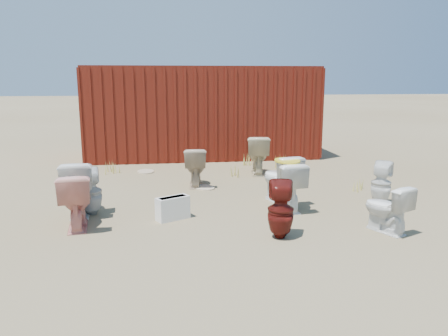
{
  "coord_description": "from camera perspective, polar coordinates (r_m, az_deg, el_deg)",
  "views": [
    {
      "loc": [
        -1.0,
        -6.83,
        2.09
      ],
      "look_at": [
        0.0,
        0.6,
        0.55
      ],
      "focal_mm": 35.0,
      "sensor_mm": 36.0,
      "label": 1
    }
  ],
  "objects": [
    {
      "name": "toilet_back_e",
      "position": [
        7.79,
        19.83,
        -1.89
      ],
      "size": [
        0.47,
        0.47,
        0.73
      ],
      "primitive_type": "imported",
      "rotation": [
        0.0,
        0.0,
        2.48
      ],
      "color": "white",
      "rests_on": "ground"
    },
    {
      "name": "shipping_container",
      "position": [
        12.1,
        -2.92,
        7.37
      ],
      "size": [
        6.0,
        2.4,
        2.4
      ],
      "primitive_type": "cube",
      "color": "#4D1A0C",
      "rests_on": "ground"
    },
    {
      "name": "weed_clump_d",
      "position": [
        10.53,
        -4.38,
        0.92
      ],
      "size": [
        0.3,
        0.3,
        0.29
      ],
      "primitive_type": "cone",
      "color": "#BAAD4A",
      "rests_on": "ground"
    },
    {
      "name": "toilet_front_a",
      "position": [
        7.15,
        -18.4,
        -2.43
      ],
      "size": [
        0.54,
        0.87,
        0.86
      ],
      "primitive_type": "imported",
      "rotation": [
        0.0,
        0.0,
        3.21
      ],
      "color": "silver",
      "rests_on": "ground"
    },
    {
      "name": "weed_clump_e",
      "position": [
        10.7,
        3.37,
        1.12
      ],
      "size": [
        0.34,
        0.34,
        0.29
      ],
      "primitive_type": "cone",
      "color": "#BAAD4A",
      "rests_on": "ground"
    },
    {
      "name": "weed_clump_f",
      "position": [
        8.67,
        17.23,
        -2.12
      ],
      "size": [
        0.28,
        0.28,
        0.22
      ],
      "primitive_type": "cone",
      "color": "#BAAD4A",
      "rests_on": "ground"
    },
    {
      "name": "toilet_back_beige_left",
      "position": [
        8.63,
        -3.78,
        0.18
      ],
      "size": [
        0.48,
        0.78,
        0.77
      ],
      "primitive_type": "imported",
      "rotation": [
        0.0,
        0.0,
        3.07
      ],
      "color": "tan",
      "rests_on": "ground"
    },
    {
      "name": "loose_tank",
      "position": [
        6.64,
        -6.71,
        -5.23
      ],
      "size": [
        0.53,
        0.41,
        0.35
      ],
      "primitive_type": "cube",
      "rotation": [
        0.0,
        0.0,
        0.5
      ],
      "color": "white",
      "rests_on": "ground"
    },
    {
      "name": "toilet_back_beige_right",
      "position": [
        9.72,
        4.44,
        1.74
      ],
      "size": [
        0.6,
        0.91,
        0.86
      ],
      "primitive_type": "imported",
      "rotation": [
        0.0,
        0.0,
        2.99
      ],
      "color": "beige",
      "rests_on": "ground"
    },
    {
      "name": "weed_clump_b",
      "position": [
        9.47,
        1.77,
        -0.38
      ],
      "size": [
        0.32,
        0.32,
        0.25
      ],
      "primitive_type": "cone",
      "color": "#BAAD4A",
      "rests_on": "ground"
    },
    {
      "name": "toilet_front_c",
      "position": [
        7.5,
        7.36,
        -1.39
      ],
      "size": [
        0.67,
        0.91,
        0.83
      ],
      "primitive_type": "imported",
      "rotation": [
        0.0,
        0.0,
        3.42
      ],
      "color": "white",
      "rests_on": "ground"
    },
    {
      "name": "toilet_front_maroon",
      "position": [
        5.84,
        7.41,
        -5.45
      ],
      "size": [
        0.42,
        0.42,
        0.77
      ],
      "primitive_type": "imported",
      "rotation": [
        0.0,
        0.0,
        2.92
      ],
      "color": "#57130E",
      "rests_on": "ground"
    },
    {
      "name": "loose_lid_far",
      "position": [
        8.5,
        -2.57,
        -2.56
      ],
      "size": [
        0.52,
        0.58,
        0.02
      ],
      "primitive_type": "ellipsoid",
      "rotation": [
        0.0,
        0.0,
        0.43
      ],
      "color": "beige",
      "rests_on": "ground"
    },
    {
      "name": "ground",
      "position": [
        7.21,
        0.64,
        -5.24
      ],
      "size": [
        100.0,
        100.0,
        0.0
      ],
      "primitive_type": "plane",
      "color": "brown",
      "rests_on": "ground"
    },
    {
      "name": "toilet_front_pink",
      "position": [
        6.52,
        -18.81,
        -4.03
      ],
      "size": [
        0.55,
        0.84,
        0.8
      ],
      "primitive_type": "imported",
      "rotation": [
        0.0,
        0.0,
        3.27
      ],
      "color": "#E79386",
      "rests_on": "ground"
    },
    {
      "name": "loose_lid_near",
      "position": [
        10.1,
        -10.19,
        -0.45
      ],
      "size": [
        0.43,
        0.53,
        0.02
      ],
      "primitive_type": "ellipsoid",
      "rotation": [
        0.0,
        0.0,
        0.1
      ],
      "color": "#C6B390",
      "rests_on": "ground"
    },
    {
      "name": "toilet_back_yellowlid",
      "position": [
        7.1,
        8.17,
        -2.3
      ],
      "size": [
        0.53,
        0.82,
        0.79
      ],
      "primitive_type": "imported",
      "rotation": [
        0.0,
        0.0,
        3.25
      ],
      "color": "white",
      "rests_on": "ground"
    },
    {
      "name": "weed_clump_a",
      "position": [
        10.17,
        -14.26,
        0.17
      ],
      "size": [
        0.36,
        0.36,
        0.28
      ],
      "primitive_type": "cone",
      "color": "#BAAD4A",
      "rests_on": "ground"
    },
    {
      "name": "yellow_lid",
      "position": [
        7.01,
        8.27,
        0.95
      ],
      "size": [
        0.4,
        0.5,
        0.02
      ],
      "primitive_type": "ellipsoid",
      "color": "gold",
      "rests_on": "toilet_back_yellowlid"
    },
    {
      "name": "weed_clump_c",
      "position": [
        10.38,
        7.74,
        0.77
      ],
      "size": [
        0.36,
        0.36,
        0.32
      ],
      "primitive_type": "cone",
      "color": "#BAAD4A",
      "rests_on": "ground"
    },
    {
      "name": "toilet_front_e",
      "position": [
        6.43,
        20.47,
        -4.96
      ],
      "size": [
        0.62,
        0.76,
        0.67
      ],
      "primitive_type": "imported",
      "rotation": [
        0.0,
        0.0,
        3.58
      ],
      "color": "white",
      "rests_on": "ground"
    },
    {
      "name": "toilet_back_a",
      "position": [
        7.08,
        -16.97,
        -2.98
      ],
      "size": [
        0.41,
        0.42,
        0.73
      ],
      "primitive_type": "imported",
      "rotation": [
        0.0,
        0.0,
        3.43
      ],
      "color": "silver",
      "rests_on": "ground"
    }
  ]
}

